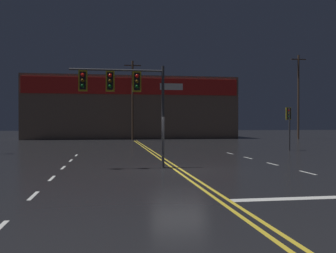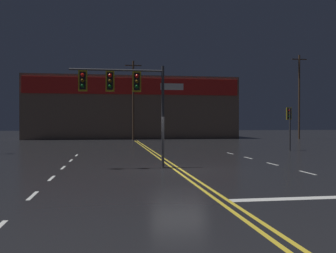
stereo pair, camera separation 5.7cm
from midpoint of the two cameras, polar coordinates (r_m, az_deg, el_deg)
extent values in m
plane|color=black|center=(17.47, 1.56, -6.66)|extent=(200.00, 200.00, 0.00)
cube|color=gold|center=(17.44, 1.07, -6.65)|extent=(0.12, 60.00, 0.01)
cube|color=gold|center=(17.50, 2.04, -6.63)|extent=(0.12, 60.00, 0.01)
cube|color=silver|center=(12.07, -19.96, -9.87)|extent=(0.12, 1.40, 0.01)
cube|color=silver|center=(15.57, -17.38, -7.53)|extent=(0.12, 1.40, 0.01)
cube|color=silver|center=(19.11, -15.77, -6.05)|extent=(0.12, 1.40, 0.01)
cube|color=silver|center=(22.67, -14.67, -5.02)|extent=(0.12, 1.40, 0.01)
cube|color=silver|center=(26.24, -13.87, -4.28)|extent=(0.12, 1.40, 0.01)
cube|color=silver|center=(17.62, 20.43, -6.61)|extent=(0.12, 1.40, 0.01)
cube|color=silver|center=(20.81, 15.56, -5.52)|extent=(0.12, 1.40, 0.01)
cube|color=silver|center=(24.12, 12.01, -4.69)|extent=(0.12, 1.40, 0.01)
cube|color=silver|center=(27.50, 9.33, -4.05)|extent=(0.12, 1.40, 0.01)
cylinder|color=#38383D|center=(18.35, -0.86, 1.49)|extent=(0.14, 0.14, 4.99)
cylinder|color=#38383D|center=(18.36, -7.89, 8.51)|extent=(4.48, 0.10, 0.10)
cube|color=black|center=(18.33, -4.86, 6.82)|extent=(0.28, 0.24, 0.84)
cube|color=gold|center=(18.33, -4.86, 6.82)|extent=(0.42, 0.08, 0.99)
sphere|color=red|center=(18.20, -4.82, 7.66)|extent=(0.17, 0.17, 0.17)
sphere|color=#543707|center=(18.17, -4.82, 6.88)|extent=(0.17, 0.17, 0.17)
sphere|color=#084513|center=(18.15, -4.82, 6.09)|extent=(0.17, 0.17, 0.17)
cube|color=black|center=(18.29, -8.89, 6.83)|extent=(0.28, 0.24, 0.84)
cube|color=gold|center=(18.29, -8.89, 6.83)|extent=(0.42, 0.08, 0.99)
sphere|color=red|center=(18.16, -8.90, 7.68)|extent=(0.17, 0.17, 0.17)
sphere|color=#543707|center=(18.13, -8.89, 6.89)|extent=(0.17, 0.17, 0.17)
sphere|color=#084513|center=(18.10, -8.89, 6.10)|extent=(0.17, 0.17, 0.17)
cube|color=black|center=(18.33, -12.93, 6.81)|extent=(0.28, 0.24, 0.84)
cube|color=gold|center=(18.33, -12.93, 6.81)|extent=(0.42, 0.08, 0.99)
sphere|color=red|center=(18.21, -12.97, 7.65)|extent=(0.17, 0.17, 0.17)
sphere|color=#543707|center=(18.18, -12.97, 6.87)|extent=(0.17, 0.17, 0.17)
sphere|color=#084513|center=(18.15, -12.96, 6.08)|extent=(0.17, 0.17, 0.17)
cylinder|color=#38383D|center=(31.39, 17.97, -0.38)|extent=(0.13, 0.13, 3.44)
cube|color=black|center=(31.56, 17.83, 1.89)|extent=(0.28, 0.24, 0.84)
cube|color=gold|center=(31.56, 17.83, 1.89)|extent=(0.42, 0.08, 0.99)
sphere|color=red|center=(31.43, 17.96, 2.36)|extent=(0.17, 0.17, 0.17)
sphere|color=#543707|center=(31.42, 17.96, 1.90)|extent=(0.17, 0.17, 0.17)
sphere|color=#084513|center=(31.41, 17.96, 1.44)|extent=(0.17, 0.17, 0.17)
cube|color=brown|center=(56.23, -5.65, 2.73)|extent=(29.86, 10.00, 8.79)
cube|color=red|center=(51.34, -5.33, 6.14)|extent=(29.27, 0.20, 2.20)
cube|color=white|center=(51.88, 0.48, 6.08)|extent=(3.20, 0.16, 0.90)
cylinder|color=#4C3828|center=(49.42, -5.44, 3.97)|extent=(0.26, 0.26, 10.39)
cube|color=#4C3828|center=(49.92, -5.45, 9.25)|extent=(2.20, 0.12, 0.12)
cylinder|color=#4C3828|center=(55.92, 19.22, 4.27)|extent=(0.26, 0.26, 11.81)
cube|color=#4C3828|center=(56.53, 19.24, 9.64)|extent=(2.20, 0.12, 0.12)
camera|label=1|loc=(0.03, -90.08, 0.00)|focal=40.00mm
camera|label=2|loc=(0.03, 89.92, 0.00)|focal=40.00mm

